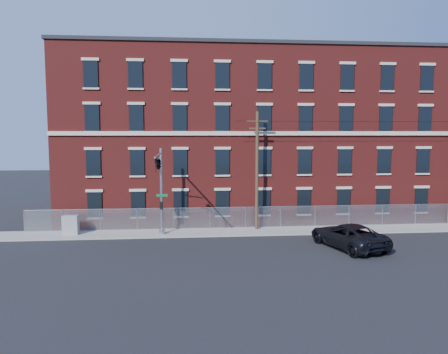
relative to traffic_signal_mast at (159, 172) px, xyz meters
name	(u,v)px	position (x,y,z in m)	size (l,w,h in m)	color
ground	(242,248)	(6.00, -2.18, -5.39)	(140.00, 140.00, 0.00)	black
sidewalk	(372,229)	(18.00, 2.82, -5.33)	(65.00, 3.00, 0.12)	gray
mill_building	(338,135)	(18.00, 11.75, 2.76)	(55.30, 14.32, 16.30)	maroon
chain_link_fence	(366,215)	(18.00, 4.12, -4.33)	(59.06, 0.06, 1.85)	#A5A8AD
traffic_signal_mast	(159,172)	(0.00, 0.00, 0.00)	(0.90, 6.75, 7.00)	#9EA0A5
utility_pole_near	(257,168)	(8.00, 3.42, -0.05)	(1.80, 0.28, 10.00)	#413020
pickup_truck	(348,236)	(13.69, -2.67, -4.50)	(2.95, 6.40, 1.78)	black
utility_cabinet	(71,225)	(-7.38, 2.82, -4.49)	(1.25, 0.62, 1.56)	gray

